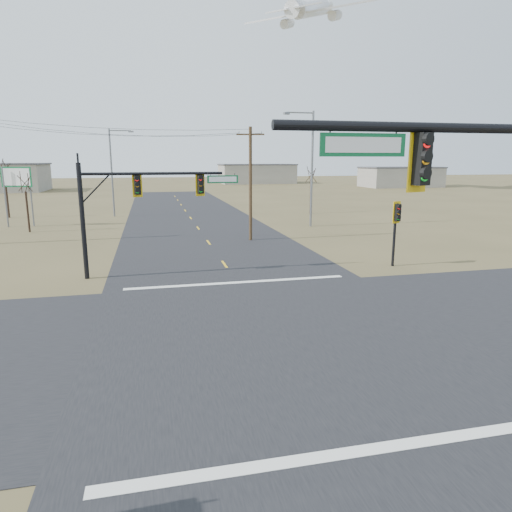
{
  "coord_description": "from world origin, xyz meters",
  "views": [
    {
      "loc": [
        -4.45,
        -16.0,
        6.57
      ],
      "look_at": [
        -0.49,
        1.0,
        2.87
      ],
      "focal_mm": 32.0,
      "sensor_mm": 36.0,
      "label": 1
    }
  ],
  "objects_px": {
    "streetlight_c": "(113,168)",
    "bare_tree_a": "(25,182)",
    "utility_pole_near": "(250,182)",
    "bare_tree_c": "(311,175)",
    "mast_arm_far": "(141,195)",
    "bare_tree_b": "(4,168)",
    "pedestal_signal_ne": "(397,219)",
    "highway_sign": "(17,184)",
    "streetlight_a": "(310,163)"
  },
  "relations": [
    {
      "from": "mast_arm_far",
      "to": "bare_tree_c",
      "type": "distance_m",
      "value": 33.45
    },
    {
      "from": "bare_tree_c",
      "to": "bare_tree_a",
      "type": "bearing_deg",
      "value": -165.03
    },
    {
      "from": "pedestal_signal_ne",
      "to": "utility_pole_near",
      "type": "relative_size",
      "value": 0.45
    },
    {
      "from": "bare_tree_b",
      "to": "bare_tree_a",
      "type": "bearing_deg",
      "value": -67.73
    },
    {
      "from": "streetlight_a",
      "to": "streetlight_c",
      "type": "xyz_separation_m",
      "value": [
        -19.23,
        12.95,
        -0.63
      ]
    },
    {
      "from": "streetlight_c",
      "to": "bare_tree_c",
      "type": "distance_m",
      "value": 23.36
    },
    {
      "from": "mast_arm_far",
      "to": "pedestal_signal_ne",
      "type": "relative_size",
      "value": 2.16
    },
    {
      "from": "bare_tree_b",
      "to": "bare_tree_c",
      "type": "xyz_separation_m",
      "value": [
        35.13,
        -3.86,
        -0.85
      ]
    },
    {
      "from": "pedestal_signal_ne",
      "to": "bare_tree_a",
      "type": "bearing_deg",
      "value": 129.35
    },
    {
      "from": "streetlight_c",
      "to": "bare_tree_b",
      "type": "relative_size",
      "value": 1.42
    },
    {
      "from": "pedestal_signal_ne",
      "to": "streetlight_c",
      "type": "xyz_separation_m",
      "value": [
        -18.61,
        30.67,
        2.58
      ]
    },
    {
      "from": "pedestal_signal_ne",
      "to": "bare_tree_a",
      "type": "distance_m",
      "value": 32.64
    },
    {
      "from": "mast_arm_far",
      "to": "pedestal_signal_ne",
      "type": "bearing_deg",
      "value": -22.83
    },
    {
      "from": "utility_pole_near",
      "to": "streetlight_a",
      "type": "height_order",
      "value": "streetlight_a"
    },
    {
      "from": "mast_arm_far",
      "to": "bare_tree_a",
      "type": "height_order",
      "value": "mast_arm_far"
    },
    {
      "from": "mast_arm_far",
      "to": "bare_tree_b",
      "type": "bearing_deg",
      "value": 98.29
    },
    {
      "from": "utility_pole_near",
      "to": "bare_tree_c",
      "type": "distance_m",
      "value": 20.35
    },
    {
      "from": "pedestal_signal_ne",
      "to": "bare_tree_a",
      "type": "xyz_separation_m",
      "value": [
        -25.64,
        20.13,
        1.58
      ]
    },
    {
      "from": "highway_sign",
      "to": "bare_tree_c",
      "type": "height_order",
      "value": "bare_tree_c"
    },
    {
      "from": "mast_arm_far",
      "to": "bare_tree_b",
      "type": "distance_m",
      "value": 34.47
    },
    {
      "from": "utility_pole_near",
      "to": "bare_tree_a",
      "type": "distance_m",
      "value": 20.91
    },
    {
      "from": "highway_sign",
      "to": "bare_tree_b",
      "type": "height_order",
      "value": "bare_tree_b"
    },
    {
      "from": "streetlight_c",
      "to": "bare_tree_a",
      "type": "relative_size",
      "value": 1.72
    },
    {
      "from": "pedestal_signal_ne",
      "to": "highway_sign",
      "type": "relative_size",
      "value": 0.7
    },
    {
      "from": "pedestal_signal_ne",
      "to": "bare_tree_b",
      "type": "bearing_deg",
      "value": 121.07
    },
    {
      "from": "pedestal_signal_ne",
      "to": "streetlight_c",
      "type": "distance_m",
      "value": 35.97
    },
    {
      "from": "streetlight_c",
      "to": "utility_pole_near",
      "type": "bearing_deg",
      "value": -41.81
    },
    {
      "from": "highway_sign",
      "to": "streetlight_a",
      "type": "distance_m",
      "value": 28.7
    },
    {
      "from": "pedestal_signal_ne",
      "to": "bare_tree_b",
      "type": "height_order",
      "value": "bare_tree_b"
    },
    {
      "from": "streetlight_a",
      "to": "streetlight_c",
      "type": "distance_m",
      "value": 23.2
    },
    {
      "from": "highway_sign",
      "to": "streetlight_c",
      "type": "bearing_deg",
      "value": 56.23
    },
    {
      "from": "utility_pole_near",
      "to": "bare_tree_b",
      "type": "bearing_deg",
      "value": 138.91
    },
    {
      "from": "utility_pole_near",
      "to": "highway_sign",
      "type": "bearing_deg",
      "value": 148.26
    },
    {
      "from": "bare_tree_b",
      "to": "bare_tree_c",
      "type": "bearing_deg",
      "value": -6.27
    },
    {
      "from": "utility_pole_near",
      "to": "bare_tree_c",
      "type": "relative_size",
      "value": 1.5
    },
    {
      "from": "streetlight_c",
      "to": "bare_tree_b",
      "type": "height_order",
      "value": "streetlight_c"
    },
    {
      "from": "mast_arm_far",
      "to": "highway_sign",
      "type": "height_order",
      "value": "mast_arm_far"
    },
    {
      "from": "highway_sign",
      "to": "bare_tree_a",
      "type": "xyz_separation_m",
      "value": [
        1.66,
        -3.91,
        0.44
      ]
    },
    {
      "from": "bare_tree_b",
      "to": "bare_tree_c",
      "type": "distance_m",
      "value": 35.35
    },
    {
      "from": "pedestal_signal_ne",
      "to": "bare_tree_b",
      "type": "relative_size",
      "value": 0.58
    },
    {
      "from": "utility_pole_near",
      "to": "bare_tree_c",
      "type": "height_order",
      "value": "utility_pole_near"
    },
    {
      "from": "utility_pole_near",
      "to": "bare_tree_a",
      "type": "bearing_deg",
      "value": 154.99
    },
    {
      "from": "pedestal_signal_ne",
      "to": "highway_sign",
      "type": "bearing_deg",
      "value": 126.12
    },
    {
      "from": "bare_tree_a",
      "to": "bare_tree_c",
      "type": "distance_m",
      "value": 31.3
    },
    {
      "from": "streetlight_a",
      "to": "streetlight_c",
      "type": "relative_size",
      "value": 1.11
    },
    {
      "from": "mast_arm_far",
      "to": "bare_tree_a",
      "type": "bearing_deg",
      "value": 100.8
    },
    {
      "from": "mast_arm_far",
      "to": "highway_sign",
      "type": "distance_m",
      "value": 25.83
    },
    {
      "from": "streetlight_a",
      "to": "bare_tree_b",
      "type": "relative_size",
      "value": 1.58
    },
    {
      "from": "mast_arm_far",
      "to": "bare_tree_a",
      "type": "xyz_separation_m",
      "value": [
        -10.46,
        18.89,
        -0.04
      ]
    },
    {
      "from": "streetlight_a",
      "to": "pedestal_signal_ne",
      "type": "bearing_deg",
      "value": -113.87
    }
  ]
}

